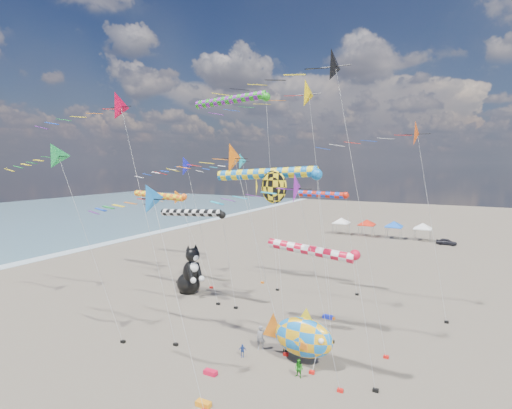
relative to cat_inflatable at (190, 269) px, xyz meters
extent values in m
plane|color=brown|center=(10.76, -16.82, -2.75)|extent=(260.00, 260.00, 0.00)
cone|color=blue|center=(9.61, -16.68, 9.23)|extent=(1.87, 2.00, 2.07)
cylinder|color=#B2B2B2|center=(11.49, -16.68, 3.24)|extent=(3.77, 0.02, 11.99)
cone|color=#1BA6B6|center=(2.97, 6.77, 11.59)|extent=(1.90, 2.03, 2.09)
cylinder|color=#B2B2B2|center=(4.17, 6.77, 4.42)|extent=(2.43, 0.02, 14.35)
cube|color=black|center=(5.37, 6.77, -2.65)|extent=(0.36, 0.24, 0.20)
cone|color=#C04312|center=(22.98, 3.80, 14.07)|extent=(2.38, 2.55, 2.62)
cylinder|color=#B2B2B2|center=(24.05, 3.80, 5.66)|extent=(2.16, 0.02, 16.83)
cube|color=black|center=(25.11, 3.80, -2.65)|extent=(0.36, 0.24, 0.20)
cone|color=#171BB8|center=(2.40, -1.65, 11.08)|extent=(2.03, 2.17, 2.24)
cylinder|color=#B2B2B2|center=(3.50, -1.65, 4.17)|extent=(2.22, 0.02, 13.83)
cube|color=black|center=(4.60, -1.65, -2.65)|extent=(0.36, 0.24, 0.20)
cone|color=yellow|center=(14.09, -0.02, 17.45)|extent=(2.47, 2.64, 2.72)
cylinder|color=#B2B2B2|center=(15.00, -0.02, 7.35)|extent=(1.84, 0.02, 20.20)
cube|color=black|center=(15.90, -0.02, -2.65)|extent=(0.36, 0.24, 0.20)
cone|color=orange|center=(11.47, -8.29, 11.77)|extent=(2.27, 2.43, 2.51)
cylinder|color=#B2B2B2|center=(13.13, -8.29, 4.51)|extent=(3.35, 0.02, 14.52)
cube|color=black|center=(14.79, -8.29, -2.65)|extent=(0.36, 0.24, 0.20)
cone|color=black|center=(17.48, -5.30, 18.17)|extent=(2.31, 2.47, 2.55)
cylinder|color=#B2B2B2|center=(19.46, -5.30, 7.71)|extent=(3.98, 0.02, 20.93)
cube|color=black|center=(21.44, -5.30, -2.65)|extent=(0.36, 0.24, 0.20)
cone|color=orange|center=(-2.67, 2.45, 7.34)|extent=(1.74, 1.86, 1.92)
cylinder|color=#B2B2B2|center=(-0.82, 2.45, 2.30)|extent=(3.72, 0.02, 10.10)
cube|color=black|center=(1.03, 2.45, -2.65)|extent=(0.36, 0.24, 0.20)
cone|color=#199240|center=(-1.45, -12.28, 11.98)|extent=(2.08, 2.23, 2.30)
cylinder|color=#B2B2B2|center=(0.54, -12.28, 4.62)|extent=(4.01, 0.02, 14.74)
cube|color=black|center=(2.53, -12.28, -2.65)|extent=(0.36, 0.24, 0.20)
cone|color=red|center=(2.70, -10.75, 15.70)|extent=(2.17, 2.32, 2.40)
cylinder|color=#B2B2B2|center=(4.62, -10.75, 6.47)|extent=(3.87, 0.02, 18.45)
cube|color=black|center=(6.54, -10.75, -2.65)|extent=(0.36, 0.24, 0.20)
cone|color=purple|center=(18.11, -11.06, 9.91)|extent=(1.87, 2.00, 2.06)
cylinder|color=#B2B2B2|center=(18.88, -11.06, 3.58)|extent=(1.56, 0.02, 12.66)
cube|color=black|center=(19.65, -11.06, -2.65)|extent=(0.36, 0.24, 0.20)
cylinder|color=#FF6215|center=(-6.32, 2.42, 7.52)|extent=(7.48, 0.74, 0.74)
sphere|color=#FF6215|center=(-2.57, 2.42, 7.52)|extent=(0.77, 0.77, 0.77)
cylinder|color=#B2B2B2|center=(-1.82, 2.42, 2.38)|extent=(1.52, 0.02, 10.27)
cube|color=black|center=(-1.07, 2.42, -2.65)|extent=(0.36, 0.24, 0.20)
cylinder|color=black|center=(1.41, -1.76, 6.38)|extent=(7.60, 0.72, 0.72)
sphere|color=black|center=(5.21, -1.76, 6.38)|extent=(0.76, 0.76, 0.76)
cylinder|color=#B2B2B2|center=(5.96, -1.76, 1.82)|extent=(1.52, 0.02, 9.13)
cube|color=black|center=(6.71, -1.76, -2.65)|extent=(0.36, 0.24, 0.20)
cylinder|color=red|center=(17.15, -10.04, 5.76)|extent=(5.89, 0.64, 0.64)
sphere|color=red|center=(20.10, -10.04, 5.76)|extent=(0.67, 0.67, 0.67)
cylinder|color=#B2B2B2|center=(20.85, -10.04, 1.51)|extent=(1.52, 0.02, 8.52)
cube|color=black|center=(21.60, -10.04, -2.65)|extent=(0.36, 0.24, 0.20)
cylinder|color=blue|center=(11.37, -4.66, 10.53)|extent=(8.67, 0.87, 0.87)
sphere|color=blue|center=(15.71, -4.66, 10.53)|extent=(0.91, 0.91, 0.91)
cylinder|color=#B2B2B2|center=(16.46, -4.66, 3.89)|extent=(1.52, 0.02, 13.28)
cube|color=black|center=(17.21, -4.66, -2.65)|extent=(0.36, 0.24, 0.20)
cylinder|color=#21981B|center=(2.08, 5.17, 18.46)|extent=(8.92, 0.92, 0.92)
sphere|color=#21981B|center=(6.54, 5.17, 18.46)|extent=(0.97, 0.97, 0.97)
cylinder|color=#B2B2B2|center=(7.29, 5.17, 7.85)|extent=(1.52, 0.02, 21.21)
cube|color=black|center=(8.04, 5.17, -2.65)|extent=(0.36, 0.24, 0.20)
cylinder|color=red|center=(12.12, 7.64, 7.97)|extent=(5.33, 0.70, 0.70)
sphere|color=red|center=(14.79, 7.64, 7.97)|extent=(0.73, 0.73, 0.73)
cylinder|color=#B2B2B2|center=(15.54, 7.64, 2.61)|extent=(1.52, 0.02, 10.73)
cube|color=black|center=(16.29, 7.64, -2.65)|extent=(0.36, 0.24, 0.20)
ellipsoid|color=yellow|center=(12.54, -5.66, 9.52)|extent=(2.20, 0.40, 2.64)
cone|color=yellow|center=(11.04, -5.66, 9.52)|extent=(0.12, 1.80, 1.80)
cylinder|color=#B2B2B2|center=(13.54, -6.66, 3.38)|extent=(2.03, 2.03, 12.27)
cube|color=black|center=(14.54, -7.66, -2.65)|extent=(0.36, 0.24, 0.20)
ellipsoid|color=blue|center=(16.35, -8.82, -0.80)|extent=(4.44, 2.14, 2.86)
cone|color=orange|center=(13.88, -8.82, -0.80)|extent=(2.10, 0.33, 2.10)
cone|color=yellow|center=(16.54, -8.82, 0.62)|extent=(1.53, 0.25, 1.52)
cylinder|color=#B2B2B2|center=(17.42, -9.32, -2.01)|extent=(0.19, 1.04, 1.49)
cube|color=red|center=(17.35, -9.82, -2.65)|extent=(0.36, 0.24, 0.20)
imported|color=slate|center=(12.71, -8.25, -1.83)|extent=(0.80, 0.71, 1.84)
imported|color=#1F831A|center=(16.76, -10.69, -2.12)|extent=(0.67, 0.55, 1.25)
imported|color=#244094|center=(12.03, -9.93, -2.26)|extent=(0.61, 0.49, 0.97)
cube|color=red|center=(11.34, -13.06, -2.60)|extent=(0.90, 0.44, 0.30)
cube|color=#1625DD|center=(15.43, -0.02, -2.60)|extent=(0.90, 0.44, 0.30)
cube|color=orange|center=(12.93, -16.18, -2.60)|extent=(0.90, 0.44, 0.30)
cube|color=white|center=(4.76, 43.18, -0.50)|extent=(3.00, 3.00, 0.15)
pyramid|color=white|center=(4.76, 43.18, 0.55)|extent=(4.20, 4.20, 1.00)
cylinder|color=#999999|center=(3.46, 41.88, -1.65)|extent=(0.08, 0.08, 2.20)
cylinder|color=#999999|center=(6.06, 41.88, -1.65)|extent=(0.08, 0.08, 2.20)
cylinder|color=#999999|center=(3.46, 44.48, -1.65)|extent=(0.08, 0.08, 2.20)
cylinder|color=#999999|center=(6.06, 44.48, -1.65)|extent=(0.08, 0.08, 2.20)
cube|color=red|center=(9.76, 43.18, -0.50)|extent=(3.00, 3.00, 0.15)
pyramid|color=red|center=(9.76, 43.18, 0.55)|extent=(4.20, 4.20, 1.00)
cylinder|color=#999999|center=(8.46, 41.88, -1.65)|extent=(0.08, 0.08, 2.20)
cylinder|color=#999999|center=(11.06, 41.88, -1.65)|extent=(0.08, 0.08, 2.20)
cylinder|color=#999999|center=(8.46, 44.48, -1.65)|extent=(0.08, 0.08, 2.20)
cylinder|color=#999999|center=(11.06, 44.48, -1.65)|extent=(0.08, 0.08, 2.20)
cube|color=blue|center=(14.76, 43.18, -0.50)|extent=(3.00, 3.00, 0.15)
pyramid|color=blue|center=(14.76, 43.18, 0.55)|extent=(4.20, 4.20, 1.00)
cylinder|color=#999999|center=(13.46, 41.88, -1.65)|extent=(0.08, 0.08, 2.20)
cylinder|color=#999999|center=(16.06, 41.88, -1.65)|extent=(0.08, 0.08, 2.20)
cylinder|color=#999999|center=(13.46, 44.48, -1.65)|extent=(0.08, 0.08, 2.20)
cylinder|color=#999999|center=(16.06, 44.48, -1.65)|extent=(0.08, 0.08, 2.20)
cube|color=white|center=(19.76, 43.18, -0.50)|extent=(3.00, 3.00, 0.15)
pyramid|color=white|center=(19.76, 43.18, 0.55)|extent=(4.20, 4.20, 1.00)
cylinder|color=#999999|center=(18.46, 41.88, -1.65)|extent=(0.08, 0.08, 2.20)
cylinder|color=#999999|center=(21.06, 41.88, -1.65)|extent=(0.08, 0.08, 2.20)
cylinder|color=#999999|center=(18.46, 44.48, -1.65)|extent=(0.08, 0.08, 2.20)
cylinder|color=#999999|center=(21.06, 44.48, -1.65)|extent=(0.08, 0.08, 2.20)
imported|color=#26262D|center=(23.82, 41.18, -2.19)|extent=(3.40, 1.65, 1.12)
camera|label=1|loc=(25.76, -34.25, 11.42)|focal=28.00mm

